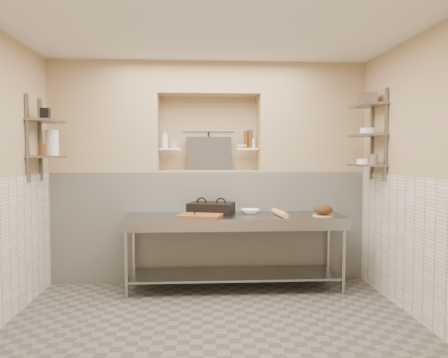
{
  "coord_description": "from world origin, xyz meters",
  "views": [
    {
      "loc": [
        -0.16,
        -3.97,
        1.61
      ],
      "look_at": [
        0.14,
        0.9,
        1.35
      ],
      "focal_mm": 35.0,
      "sensor_mm": 36.0,
      "label": 1
    }
  ],
  "objects": [
    {
      "name": "bowl_alcove",
      "position": [
        0.43,
        1.71,
        1.73
      ],
      "size": [
        0.14,
        0.14,
        0.04
      ],
      "primitive_type": "imported",
      "rotation": [
        0.0,
        0.0,
        0.03
      ],
      "color": "white",
      "rests_on": "alcove_shelf_right"
    },
    {
      "name": "panini_press",
      "position": [
        0.01,
        1.3,
        0.97
      ],
      "size": [
        0.61,
        0.51,
        0.14
      ],
      "rotation": [
        0.0,
        0.0,
        -0.31
      ],
      "color": "black",
      "rests_on": "prep_table"
    },
    {
      "name": "backwall_pillar_left",
      "position": [
        -1.33,
        1.75,
        2.1
      ],
      "size": [
        1.35,
        0.4,
        1.4
      ],
      "primitive_type": "cube",
      "color": "tan",
      "rests_on": "backwall_lower"
    },
    {
      "name": "shelf_rail_right_a",
      "position": [
        1.98,
        1.25,
        1.85
      ],
      "size": [
        0.03,
        0.03,
        1.05
      ],
      "primitive_type": "cube",
      "color": "slate",
      "rests_on": "wall_right"
    },
    {
      "name": "wall_front",
      "position": [
        0.0,
        -2.0,
        1.4
      ],
      "size": [
        4.0,
        0.1,
        2.8
      ],
      "primitive_type": "cube",
      "color": "tan",
      "rests_on": "ground"
    },
    {
      "name": "splash_panel",
      "position": [
        0.0,
        1.85,
        1.64
      ],
      "size": [
        0.6,
        0.08,
        0.45
      ],
      "primitive_type": "cube",
      "rotation": [
        -0.14,
        0.0,
        0.0
      ],
      "color": "#383330",
      "rests_on": "alcove_sill"
    },
    {
      "name": "bowl_right",
      "position": [
        1.84,
        1.09,
        1.54
      ],
      "size": [
        0.2,
        0.2,
        0.06
      ],
      "primitive_type": "cylinder",
      "color": "white",
      "rests_on": "wall_shelf_right_lower"
    },
    {
      "name": "wall_shelf_left_lower",
      "position": [
        -1.84,
        1.05,
        1.6
      ],
      "size": [
        0.3,
        0.5,
        0.02
      ],
      "primitive_type": "cube",
      "color": "slate",
      "rests_on": "wall_left"
    },
    {
      "name": "bread_loaf",
      "position": [
        1.32,
        1.05,
        0.98
      ],
      "size": [
        0.22,
        0.22,
        0.13
      ],
      "primitive_type": "ellipsoid",
      "color": "#4C2D19",
      "rests_on": "bread_board"
    },
    {
      "name": "wall_shelf_right_lower",
      "position": [
        1.84,
        1.05,
        1.5
      ],
      "size": [
        0.3,
        0.5,
        0.02
      ],
      "primitive_type": "cube",
      "color": "slate",
      "rests_on": "wall_right"
    },
    {
      "name": "bottle_soap",
      "position": [
        -0.57,
        1.75,
        1.83
      ],
      "size": [
        0.11,
        0.11,
        0.24
      ],
      "primitive_type": "imported",
      "rotation": [
        0.0,
        0.0,
        -0.29
      ],
      "color": "white",
      "rests_on": "alcove_shelf_left"
    },
    {
      "name": "backwall_lower",
      "position": [
        0.0,
        1.75,
        0.7
      ],
      "size": [
        4.0,
        0.4,
        1.4
      ],
      "primitive_type": "cube",
      "color": "white",
      "rests_on": "floor"
    },
    {
      "name": "rolling_pin",
      "position": [
        0.81,
        1.09,
        0.94
      ],
      "size": [
        0.12,
        0.47,
        0.07
      ],
      "primitive_type": "cylinder",
      "rotation": [
        1.57,
        0.0,
        0.11
      ],
      "color": "tan",
      "rests_on": "prep_table"
    },
    {
      "name": "mixing_bowl",
      "position": [
        0.5,
        1.33,
        0.93
      ],
      "size": [
        0.25,
        0.25,
        0.06
      ],
      "primitive_type": "imported",
      "rotation": [
        0.0,
        0.0,
        -0.06
      ],
      "color": "white",
      "rests_on": "prep_table"
    },
    {
      "name": "backwall_pillar_right",
      "position": [
        1.33,
        1.75,
        2.1
      ],
      "size": [
        1.35,
        0.4,
        1.4
      ],
      "primitive_type": "cube",
      "color": "tan",
      "rests_on": "backwall_lower"
    },
    {
      "name": "wall_back",
      "position": [
        0.0,
        2.0,
        1.4
      ],
      "size": [
        4.0,
        0.1,
        2.8
      ],
      "primitive_type": "cube",
      "color": "tan",
      "rests_on": "ground"
    },
    {
      "name": "backwall_header",
      "position": [
        0.0,
        1.75,
        2.6
      ],
      "size": [
        1.3,
        0.4,
        0.4
      ],
      "primitive_type": "cube",
      "color": "tan",
      "rests_on": "backwall_lower"
    },
    {
      "name": "knife_blade",
      "position": [
        0.07,
        1.14,
        0.95
      ],
      "size": [
        0.29,
        0.08,
        0.01
      ],
      "primitive_type": "cube",
      "rotation": [
        0.0,
        0.0,
        -0.18
      ],
      "color": "gray",
      "rests_on": "cutting_board"
    },
    {
      "name": "ceiling",
      "position": [
        0.0,
        0.0,
        2.85
      ],
      "size": [
        4.0,
        3.9,
        0.1
      ],
      "primitive_type": "cube",
      "color": "silver",
      "rests_on": "ground"
    },
    {
      "name": "jug_left",
      "position": [
        -1.84,
        1.23,
        1.76
      ],
      "size": [
        0.15,
        0.15,
        0.3
      ],
      "primitive_type": "cylinder",
      "color": "white",
      "rests_on": "wall_shelf_left_lower"
    },
    {
      "name": "wall_shelf_right_upper",
      "position": [
        1.84,
        1.05,
        2.2
      ],
      "size": [
        0.3,
        0.5,
        0.03
      ],
      "primitive_type": "cube",
      "color": "slate",
      "rests_on": "wall_right"
    },
    {
      "name": "bread_board",
      "position": [
        1.32,
        1.05,
        0.91
      ],
      "size": [
        0.24,
        0.24,
        0.01
      ],
      "primitive_type": "cylinder",
      "color": "tan",
      "rests_on": "prep_table"
    },
    {
      "name": "alcove_shelf_left",
      "position": [
        -0.5,
        1.75,
        1.7
      ],
      "size": [
        0.28,
        0.16,
        0.02
      ],
      "primitive_type": "cube",
      "color": "white",
      "rests_on": "backwall_lower"
    },
    {
      "name": "canister_right",
      "position": [
        1.84,
        0.88,
        1.57
      ],
      "size": [
        0.11,
        0.11,
        0.11
      ],
      "primitive_type": "cylinder",
      "color": "gray",
      "rests_on": "wall_shelf_right_lower"
    },
    {
      "name": "jar_alcove",
      "position": [
        -0.45,
        1.77,
        1.77
      ],
      "size": [
        0.08,
        0.08,
        0.12
      ],
      "primitive_type": "cube",
      "color": "tan",
      "rests_on": "alcove_shelf_left"
    },
    {
      "name": "wall_right",
      "position": [
        2.05,
        0.0,
        1.4
      ],
      "size": [
        0.1,
        3.9,
        2.8
      ],
      "primitive_type": "cube",
      "color": "tan",
      "rests_on": "ground"
    },
    {
      "name": "hanging_steel",
      "position": [
        0.0,
        1.9,
        1.78
      ],
      "size": [
        0.02,
        0.02,
        0.3
      ],
      "primitive_type": "cylinder",
      "color": "black",
      "rests_on": "utensil_rail"
    },
    {
      "name": "alcove_sill",
      "position": [
        0.0,
        1.75,
        1.41
      ],
      "size": [
        1.3,
        0.4,
        0.02
      ],
      "primitive_type": "cube",
      "color": "tan",
      "rests_on": "backwall_lower"
    },
    {
      "name": "jar_left",
      "position": [
        -1.84,
        0.91,
        1.68
      ],
      "size": [
        0.09,
        0.09,
        0.13
      ],
      "primitive_type": "cylinder",
      "color": "#522E14",
      "rests_on": "wall_shelf_left_lower"
    },
    {
      "name": "tongs",
      "position": [
        -0.19,
        0.98,
        0.96
      ],
      "size": [
        0.02,
        0.25,
        0.02
      ],
      "primitive_type": "cylinder",
      "rotation": [
        1.57,
        0.0,
        0.0
      ],
      "color": "gray",
      "rests_on": "cutting_board"
    },
    {
      "name": "wall_shelf_right_mid",
      "position": [
        1.84,
        1.05,
        1.85
      ],
      "size": [
        0.3,
        0.5,
        0.02
      ],
      "primitive_type": "cube",
      "color": "slate",
      "rests_on": "wall_right"
    },
    {
      "name": "wainscot_right",
      "position": [
        1.99,
        0.0,
        0.7
      ],
      "size": [
        0.02,
        3.9,
        1.4
      ],
      "primitive_type": "cube",
      "color": "white",
      "rests_on": "floor"
    },
    {
      "name": "shelf_rail_right_b",
      "position": [
        1.98,
        0.85,
        1.85
      ],
      "size": [
        0.03,
        0.03,
        1.05
      ],
      "primitive_type": "cube",
      "color": "slate",
      "rests_on": "wall_right"
    },
    {
      "name": "condiment_a",
      "position": [
        0.54,
        1.75,
        1.83
      ],
      "size": [
        0.06,
        0.06,
        0.24
      ],
      "primitive_type": "cylinder",
      "color": "#522E14",
      "rests_on": "alcove_shelf_right"
    },
    {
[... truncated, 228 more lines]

